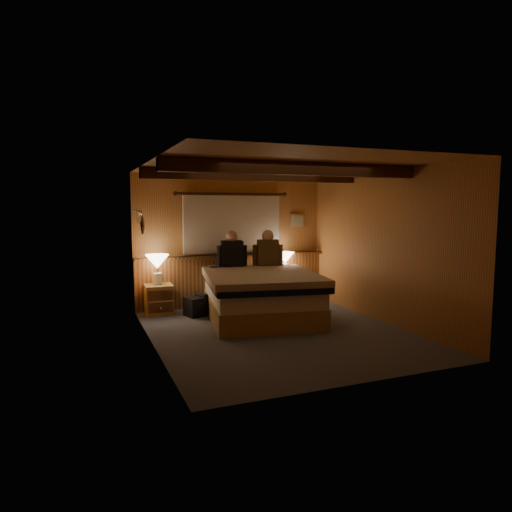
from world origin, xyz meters
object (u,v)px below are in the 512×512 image
nightstand_left (159,299)px  duffel_bag (201,305)px  bed (260,294)px  lamp_left (157,264)px  person_right (268,251)px  person_left (232,252)px  lamp_right (285,259)px  nightstand_right (285,289)px

nightstand_left → duffel_bag: nightstand_left is taller
bed → duffel_bag: size_ratio=4.14×
lamp_left → duffel_bag: (0.66, -0.37, -0.70)m
person_right → bed: bearing=-106.4°
bed → nightstand_left: bed is taller
person_left → lamp_right: bearing=12.2°
lamp_left → person_left: size_ratio=0.77×
person_left → lamp_left: bearing=-174.7°
bed → person_right: 1.07m
lamp_right → person_left: 1.11m
person_right → lamp_left: bearing=-170.2°
lamp_right → duffel_bag: size_ratio=0.74×
nightstand_left → person_right: (1.95, -0.16, 0.77)m
nightstand_left → lamp_right: size_ratio=1.13×
bed → person_left: person_left is taller
nightstand_right → person_right: person_right is taller
nightstand_right → duffel_bag: nightstand_right is taller
person_left → duffel_bag: person_left is taller
nightstand_right → person_left: (-1.06, -0.03, 0.76)m
nightstand_left → person_left: person_left is taller
nightstand_right → duffel_bag: size_ratio=0.87×
lamp_right → bed: bearing=-133.6°
nightstand_right → person_right: bearing=-163.5°
nightstand_right → lamp_left: (-2.38, 0.03, 0.60)m
lamp_left → person_right: 1.97m
duffel_bag → nightstand_left: bearing=135.5°
nightstand_left → person_right: person_right is taller
duffel_bag → person_right: bearing=-8.5°
nightstand_left → person_right: 2.10m
nightstand_left → lamp_left: size_ratio=0.98×
person_left → nightstand_right: bearing=9.5°
nightstand_left → nightstand_right: 2.37m
bed → nightstand_right: (0.87, 0.89, -0.14)m
nightstand_right → lamp_right: 0.58m
nightstand_left → lamp_right: 2.46m
person_right → nightstand_right: bearing=34.8°
bed → person_left: size_ratio=3.73×
bed → duffel_bag: bed is taller
lamp_right → person_left: person_left is taller
nightstand_left → person_left: bearing=0.6°
duffel_bag → bed: bearing=-50.0°
lamp_right → duffel_bag: (-1.74, -0.39, -0.67)m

